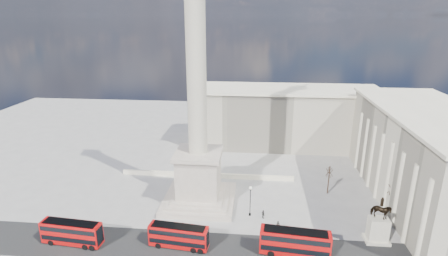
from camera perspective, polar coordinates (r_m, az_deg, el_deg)
ground at (r=68.35m, az=-4.71°, el=-13.89°), size 180.00×180.00×0.00m
asphalt_road at (r=59.54m, az=-1.44°, el=-19.23°), size 120.00×9.00×0.01m
nelsons_column at (r=67.12m, az=-4.26°, el=-2.21°), size 14.00×14.00×49.85m
balustrade_wall at (r=81.94m, az=-2.79°, el=-7.70°), size 40.00×0.60×1.10m
building_east at (r=79.85m, az=30.39°, el=-4.15°), size 19.00×46.00×18.60m
building_northeast at (r=101.36m, az=10.36°, el=1.81°), size 51.00×17.00×16.60m
red_bus_a at (r=64.50m, az=-23.55°, el=-15.39°), size 10.19×3.18×4.07m
red_bus_b at (r=59.34m, az=-7.34°, el=-17.10°), size 9.82×3.22×3.91m
red_bus_c at (r=58.20m, az=11.56°, el=-17.84°), size 10.98×3.51×4.37m
victorian_lamp at (r=66.24m, az=4.31°, el=-11.43°), size 0.52×0.52×6.02m
equestrian_statue at (r=64.93m, az=23.89°, el=-14.47°), size 3.92×2.94×8.19m
bare_tree_near at (r=68.30m, az=28.82°, el=-9.72°), size 1.98×1.98×8.68m
bare_tree_mid at (r=72.44m, az=25.85°, el=-8.79°), size 1.87×1.87×7.10m
bare_tree_far at (r=76.25m, az=16.85°, el=-6.76°), size 1.59×1.59×6.49m
pedestrian_walking at (r=63.91m, az=8.80°, el=-15.54°), size 0.74×0.53×1.90m
pedestrian_standing at (r=66.02m, az=24.53°, el=-16.13°), size 0.83×0.71×1.50m
pedestrian_crossing at (r=66.97m, az=6.42°, el=-13.83°), size 0.83×1.07×1.70m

